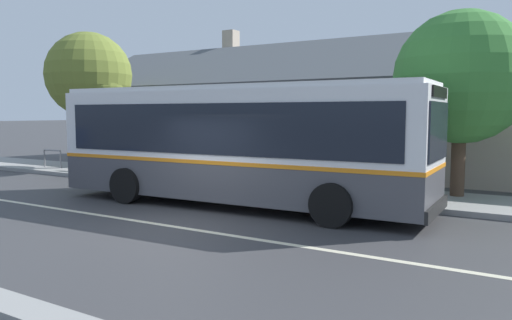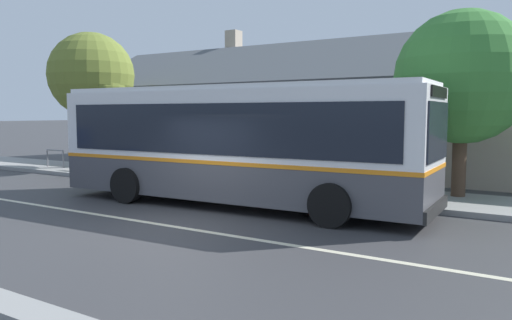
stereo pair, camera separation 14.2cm
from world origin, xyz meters
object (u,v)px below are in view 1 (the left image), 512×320
at_px(bench_by_building, 103,161).
at_px(bike_rack, 52,155).
at_px(street_tree_primary, 461,78).
at_px(transit_bus, 237,142).
at_px(street_tree_secondary, 91,78).
at_px(bench_down_street, 173,166).

distance_m(bench_by_building, bike_rack, 2.90).
height_order(street_tree_primary, bike_rack, street_tree_primary).
bearing_deg(bench_by_building, bike_rack, -174.29).
relative_size(transit_bus, street_tree_secondary, 1.76).
distance_m(transit_bus, street_tree_secondary, 10.95).
xyz_separation_m(street_tree_primary, street_tree_secondary, (-15.09, -0.27, 0.54)).
relative_size(transit_bus, bench_by_building, 6.05).
relative_size(bench_down_street, street_tree_secondary, 0.29).
height_order(bench_down_street, street_tree_secondary, street_tree_secondary).
relative_size(street_tree_primary, bike_rack, 4.67).
bearing_deg(bike_rack, bench_by_building, 5.71).
height_order(bench_down_street, street_tree_primary, street_tree_primary).
bearing_deg(bike_rack, bench_down_street, 1.58).
bearing_deg(transit_bus, street_tree_primary, 37.88).
xyz_separation_m(bench_down_street, street_tree_primary, (9.75, 1.08, 2.94)).
height_order(transit_bus, street_tree_primary, street_tree_primary).
relative_size(bench_by_building, bike_rack, 1.51).
bearing_deg(street_tree_secondary, bench_by_building, -26.18).
bearing_deg(bench_by_building, bench_down_street, -1.48).
height_order(transit_bus, bench_by_building, transit_bus).
bearing_deg(street_tree_primary, bike_rack, -175.63).
bearing_deg(bench_by_building, transit_bus, -18.81).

